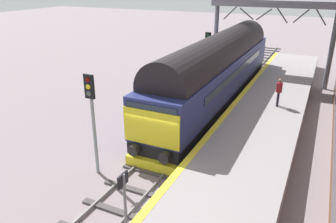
% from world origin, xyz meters
% --- Properties ---
extents(ground_plane, '(140.00, 140.00, 0.00)m').
position_xyz_m(ground_plane, '(0.00, 0.00, 0.00)').
color(ground_plane, gray).
rests_on(ground_plane, ground).
extents(track_main, '(2.50, 60.00, 0.15)m').
position_xyz_m(track_main, '(0.00, -0.00, 0.06)').
color(track_main, slate).
rests_on(track_main, ground).
extents(station_platform, '(4.00, 44.00, 1.01)m').
position_xyz_m(station_platform, '(3.60, 0.00, 0.50)').
color(station_platform, gray).
rests_on(station_platform, ground).
extents(diesel_locomotive, '(2.74, 18.57, 4.68)m').
position_xyz_m(diesel_locomotive, '(0.00, 7.99, 2.48)').
color(diesel_locomotive, black).
rests_on(diesel_locomotive, ground).
extents(signal_post_near, '(0.44, 0.22, 4.45)m').
position_xyz_m(signal_post_near, '(-2.02, -2.33, 2.86)').
color(signal_post_near, gray).
rests_on(signal_post_near, ground).
extents(signal_post_mid, '(0.44, 0.22, 4.17)m').
position_xyz_m(signal_post_mid, '(-2.02, 11.78, 2.61)').
color(signal_post_mid, gray).
rests_on(signal_post_mid, ground).
extents(platform_number_sign, '(0.10, 0.44, 2.20)m').
position_xyz_m(platform_number_sign, '(1.92, -6.10, 2.45)').
color(platform_number_sign, slate).
rests_on(platform_number_sign, station_platform).
extents(waiting_passenger, '(0.35, 0.51, 1.64)m').
position_xyz_m(waiting_passenger, '(4.08, 6.75, 1.99)').
color(waiting_passenger, '#2E2434').
rests_on(waiting_passenger, station_platform).
extents(overhead_footbridge, '(9.30, 2.00, 6.41)m').
position_xyz_m(overhead_footbridge, '(2.05, 14.85, 5.71)').
color(overhead_footbridge, slate).
rests_on(overhead_footbridge, ground).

